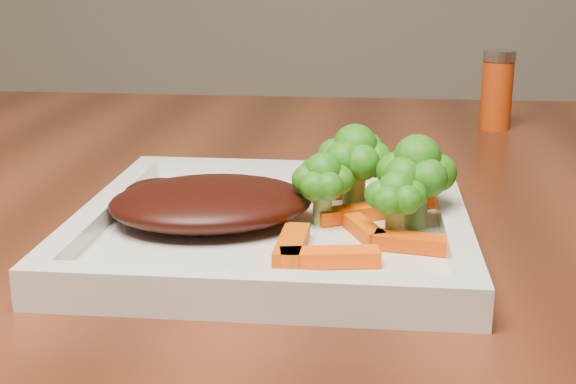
# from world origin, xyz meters

# --- Properties ---
(plate) EXTENTS (0.27, 0.27, 0.01)m
(plate) POSITION_xyz_m (-0.40, -0.10, 0.76)
(plate) COLOR silver
(plate) RESTS_ON dining_table
(steak) EXTENTS (0.17, 0.15, 0.03)m
(steak) POSITION_xyz_m (-0.44, -0.10, 0.78)
(steak) COLOR black
(steak) RESTS_ON plate
(broccoli_0) EXTENTS (0.07, 0.07, 0.07)m
(broccoli_0) POSITION_xyz_m (-0.34, -0.06, 0.80)
(broccoli_0) COLOR #167313
(broccoli_0) RESTS_ON plate
(broccoli_1) EXTENTS (0.08, 0.08, 0.06)m
(broccoli_1) POSITION_xyz_m (-0.30, -0.09, 0.79)
(broccoli_1) COLOR #177814
(broccoli_1) RESTS_ON plate
(broccoli_2) EXTENTS (0.05, 0.05, 0.06)m
(broccoli_2) POSITION_xyz_m (-0.31, -0.13, 0.79)
(broccoli_2) COLOR #2D6110
(broccoli_2) RESTS_ON plate
(broccoli_3) EXTENTS (0.05, 0.05, 0.06)m
(broccoli_3) POSITION_xyz_m (-0.36, -0.10, 0.79)
(broccoli_3) COLOR #276F12
(broccoli_3) RESTS_ON plate
(carrot_0) EXTENTS (0.06, 0.03, 0.01)m
(carrot_0) POSITION_xyz_m (-0.35, -0.18, 0.77)
(carrot_0) COLOR #FF4F04
(carrot_0) RESTS_ON plate
(carrot_1) EXTENTS (0.06, 0.03, 0.01)m
(carrot_1) POSITION_xyz_m (-0.30, -0.15, 0.77)
(carrot_1) COLOR #D13C03
(carrot_1) RESTS_ON plate
(carrot_2) EXTENTS (0.02, 0.06, 0.01)m
(carrot_2) POSITION_xyz_m (-0.38, -0.16, 0.77)
(carrot_2) COLOR #CB4A03
(carrot_2) RESTS_ON plate
(carrot_3) EXTENTS (0.06, 0.04, 0.01)m
(carrot_3) POSITION_xyz_m (-0.30, -0.05, 0.77)
(carrot_3) COLOR #E13F03
(carrot_3) RESTS_ON plate
(carrot_4) EXTENTS (0.05, 0.04, 0.01)m
(carrot_4) POSITION_xyz_m (-0.37, -0.04, 0.77)
(carrot_4) COLOR red
(carrot_4) RESTS_ON plate
(carrot_5) EXTENTS (0.03, 0.05, 0.01)m
(carrot_5) POSITION_xyz_m (-0.33, -0.12, 0.77)
(carrot_5) COLOR #D04A03
(carrot_5) RESTS_ON plate
(carrot_6) EXTENTS (0.05, 0.04, 0.01)m
(carrot_6) POSITION_xyz_m (-0.34, -0.09, 0.77)
(carrot_6) COLOR #F44B03
(carrot_6) RESTS_ON plate
(spice_shaker) EXTENTS (0.04, 0.04, 0.09)m
(spice_shaker) POSITION_xyz_m (-0.19, 0.31, 0.80)
(spice_shaker) COLOR #A53109
(spice_shaker) RESTS_ON dining_table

